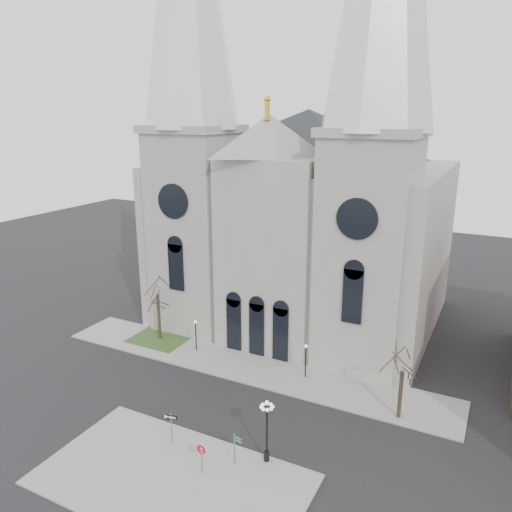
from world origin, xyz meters
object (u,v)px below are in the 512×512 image
at_px(stop_sign, 202,452).
at_px(globe_lamp, 267,423).
at_px(one_way_sign, 171,423).
at_px(street_name_sign, 235,447).

distance_m(stop_sign, globe_lamp, 4.75).
xyz_separation_m(one_way_sign, street_name_sign, (5.43, -0.04, -0.16)).
xyz_separation_m(stop_sign, street_name_sign, (1.58, 1.79, -0.23)).
bearing_deg(stop_sign, one_way_sign, 178.86).
height_order(stop_sign, one_way_sign, one_way_sign).
xyz_separation_m(stop_sign, globe_lamp, (3.33, 3.12, 1.35)).
xyz_separation_m(globe_lamp, street_name_sign, (-1.74, -1.32, -1.57)).
bearing_deg(one_way_sign, globe_lamp, -0.11).
distance_m(globe_lamp, street_name_sign, 2.70).
bearing_deg(street_name_sign, one_way_sign, -168.15).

